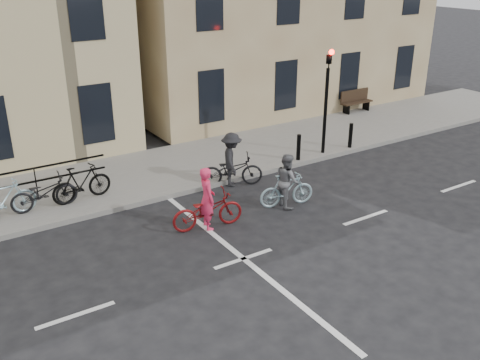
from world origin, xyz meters
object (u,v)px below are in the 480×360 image
cyclist_grey (287,185)px  traffic_light (327,89)px  bench (356,100)px  cyclist_pink (207,207)px  cyclist_dark (232,165)px

cyclist_grey → traffic_light: bearing=-40.7°
traffic_light → bench: bearing=35.2°
cyclist_pink → cyclist_dark: bearing=-34.5°
bench → cyclist_pink: (-10.93, -5.89, -0.08)m
cyclist_dark → traffic_light: bearing=-58.2°
bench → cyclist_dark: (-8.90, -3.83, -0.00)m
bench → cyclist_grey: (-8.37, -5.93, -0.04)m
cyclist_pink → cyclist_grey: (2.56, -0.04, 0.05)m
cyclist_grey → cyclist_dark: bearing=28.2°
traffic_light → bench: 6.14m
traffic_light → cyclist_pink: size_ratio=1.95×
traffic_light → cyclist_grey: size_ratio=2.31×
bench → cyclist_dark: size_ratio=0.80×
traffic_light → bench: (4.80, 3.39, -1.78)m
cyclist_pink → cyclist_grey: size_ratio=1.18×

